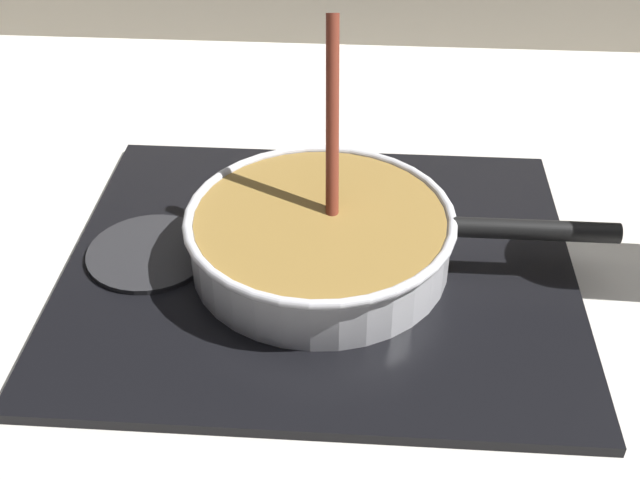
# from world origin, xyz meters

# --- Properties ---
(ground) EXTENTS (2.40, 1.60, 0.04)m
(ground) POSITION_xyz_m (0.00, 0.00, -0.02)
(ground) COLOR beige
(hob_plate) EXTENTS (0.56, 0.48, 0.01)m
(hob_plate) POSITION_xyz_m (0.04, 0.15, 0.01)
(hob_plate) COLOR black
(hob_plate) RESTS_ON ground
(burner_ring) EXTENTS (0.21, 0.21, 0.01)m
(burner_ring) POSITION_xyz_m (0.04, 0.15, 0.02)
(burner_ring) COLOR #592D0C
(burner_ring) RESTS_ON hob_plate
(spare_burner) EXTENTS (0.14, 0.14, 0.01)m
(spare_burner) POSITION_xyz_m (-0.15, 0.15, 0.01)
(spare_burner) COLOR #262628
(spare_burner) RESTS_ON hob_plate
(cooking_pan) EXTENTS (0.46, 0.29, 0.26)m
(cooking_pan) POSITION_xyz_m (0.05, 0.15, 0.05)
(cooking_pan) COLOR silver
(cooking_pan) RESTS_ON hob_plate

